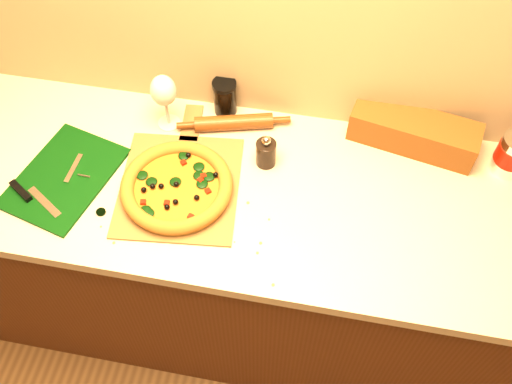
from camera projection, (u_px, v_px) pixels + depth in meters
name	position (u px, v px, depth m)	size (l,w,h in m)	color
cabinet	(233.00, 260.00, 2.10)	(2.80, 0.65, 0.86)	#4D2610
countertop	(229.00, 189.00, 1.74)	(2.84, 0.68, 0.04)	beige
pizza_peel	(180.00, 182.00, 1.72)	(0.39, 0.55, 0.01)	olive
pizza	(177.00, 187.00, 1.68)	(0.33, 0.33, 0.05)	#AF812B
cutting_board	(63.00, 178.00, 1.73)	(0.34, 0.41, 0.03)	#053208
bottle_cap	(101.00, 212.00, 1.66)	(0.03, 0.03, 0.01)	black
pepper_grinder	(266.00, 152.00, 1.73)	(0.06, 0.06, 0.12)	black
rolling_pin	(234.00, 123.00, 1.83)	(0.36, 0.12, 0.05)	#602A10
bread_bag	(414.00, 132.00, 1.77)	(0.39, 0.13, 0.11)	brown
wine_glass	(164.00, 92.00, 1.75)	(0.08, 0.08, 0.20)	silver
dark_jar	(225.00, 97.00, 1.85)	(0.08, 0.08, 0.13)	black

